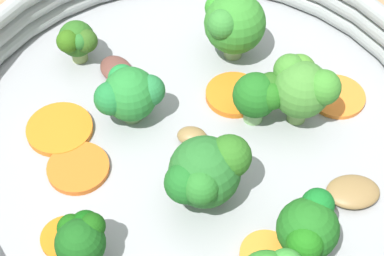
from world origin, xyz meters
TOP-DOWN VIEW (x-y plane):
  - ground_plane at (0.00, 0.00)m, footprint 4.00×4.00m
  - skillet at (0.00, 0.00)m, footprint 0.34×0.34m
  - skillet_rim_wall at (0.00, 0.00)m, footprint 0.36×0.36m
  - carrot_slice_0 at (-0.02, -0.05)m, footprint 0.06×0.06m
  - carrot_slice_1 at (0.09, 0.02)m, footprint 0.07×0.07m
  - carrot_slice_2 at (0.07, 0.05)m, footprint 0.05×0.05m
  - carrot_slice_3 at (-0.07, 0.07)m, footprint 0.04×0.04m
  - carrot_slice_4 at (-0.08, -0.07)m, footprint 0.03×0.03m
  - carrot_slice_5 at (-0.09, -0.07)m, footprint 0.06×0.06m
  - carrot_slice_6 at (0.05, 0.10)m, footprint 0.04×0.04m
  - broccoli_floret_0 at (-0.02, 0.04)m, footprint 0.05×0.05m
  - broccoli_floret_1 at (0.11, -0.05)m, footprint 0.03×0.03m
  - broccoli_floret_2 at (0.05, -0.01)m, footprint 0.05×0.04m
  - broccoli_floret_3 at (-0.09, 0.06)m, footprint 0.04×0.05m
  - broccoli_floret_4 at (-0.00, -0.09)m, footprint 0.05×0.05m
  - broccoli_floret_5 at (-0.07, -0.04)m, footprint 0.05×0.05m
  - broccoli_floret_6 at (0.04, 0.11)m, footprint 0.03×0.04m
  - broccoli_floret_7 at (-0.04, -0.03)m, footprint 0.04×0.03m
  - mushroom_piece_0 at (-0.00, -0.00)m, footprint 0.02×0.02m
  - mushroom_piece_1 at (0.07, -0.05)m, footprint 0.04×0.04m
  - mushroom_piece_2 at (-0.11, 0.01)m, footprint 0.04×0.04m

SIDE VIEW (x-z plane):
  - ground_plane at x=0.00m, z-range 0.00..0.00m
  - skillet at x=0.00m, z-range 0.00..0.01m
  - carrot_slice_6 at x=0.05m, z-range 0.01..0.01m
  - carrot_slice_4 at x=-0.08m, z-range 0.01..0.01m
  - carrot_slice_5 at x=-0.09m, z-range 0.01..0.01m
  - carrot_slice_2 at x=0.07m, z-range 0.01..0.02m
  - carrot_slice_1 at x=0.09m, z-range 0.01..0.02m
  - carrot_slice_0 at x=-0.02m, z-range 0.01..0.02m
  - carrot_slice_3 at x=-0.07m, z-range 0.01..0.02m
  - mushroom_piece_2 at x=-0.11m, z-range 0.01..0.02m
  - mushroom_piece_1 at x=0.07m, z-range 0.01..0.02m
  - mushroom_piece_0 at x=0.00m, z-range 0.01..0.02m
  - skillet_rim_wall at x=0.00m, z-range 0.01..0.05m
  - broccoli_floret_1 at x=0.11m, z-range 0.02..0.05m
  - broccoli_floret_2 at x=0.05m, z-range 0.01..0.06m
  - broccoli_floret_6 at x=0.04m, z-range 0.02..0.06m
  - broccoli_floret_3 at x=-0.09m, z-range 0.02..0.06m
  - broccoli_floret_7 at x=-0.04m, z-range 0.02..0.06m
  - broccoli_floret_0 at x=-0.02m, z-range 0.02..0.07m
  - broccoli_floret_5 at x=-0.07m, z-range 0.02..0.07m
  - broccoli_floret_4 at x=0.00m, z-range 0.02..0.07m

